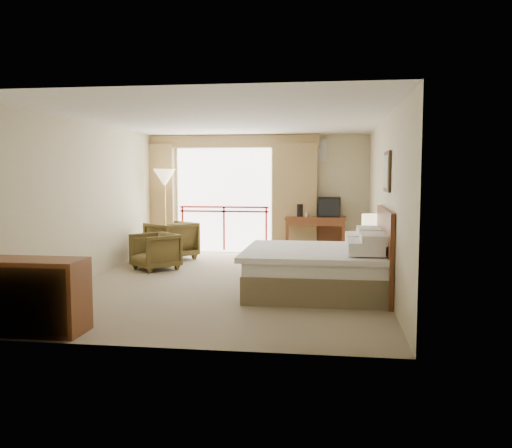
# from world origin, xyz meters

# --- Properties ---
(floor) EXTENTS (7.00, 7.00, 0.00)m
(floor) POSITION_xyz_m (0.00, 0.00, 0.00)
(floor) COLOR #827358
(floor) RESTS_ON ground
(ceiling) EXTENTS (7.00, 7.00, 0.00)m
(ceiling) POSITION_xyz_m (0.00, 0.00, 2.70)
(ceiling) COLOR white
(ceiling) RESTS_ON wall_back
(wall_back) EXTENTS (5.00, 0.00, 5.00)m
(wall_back) POSITION_xyz_m (0.00, 3.50, 1.35)
(wall_back) COLOR beige
(wall_back) RESTS_ON ground
(wall_front) EXTENTS (5.00, 0.00, 5.00)m
(wall_front) POSITION_xyz_m (0.00, -3.50, 1.35)
(wall_front) COLOR beige
(wall_front) RESTS_ON ground
(wall_left) EXTENTS (0.00, 7.00, 7.00)m
(wall_left) POSITION_xyz_m (-2.50, 0.00, 1.35)
(wall_left) COLOR beige
(wall_left) RESTS_ON ground
(wall_right) EXTENTS (0.00, 7.00, 7.00)m
(wall_right) POSITION_xyz_m (2.50, 0.00, 1.35)
(wall_right) COLOR beige
(wall_right) RESTS_ON ground
(balcony_door) EXTENTS (2.40, 0.00, 2.40)m
(balcony_door) POSITION_xyz_m (-0.80, 3.48, 1.20)
(balcony_door) COLOR white
(balcony_door) RESTS_ON wall_back
(balcony_railing) EXTENTS (2.09, 0.03, 1.02)m
(balcony_railing) POSITION_xyz_m (-0.80, 3.46, 0.81)
(balcony_railing) COLOR #A40F0E
(balcony_railing) RESTS_ON wall_back
(curtain_left) EXTENTS (1.00, 0.26, 2.50)m
(curtain_left) POSITION_xyz_m (-2.45, 3.35, 1.25)
(curtain_left) COLOR olive
(curtain_left) RESTS_ON wall_back
(curtain_right) EXTENTS (1.00, 0.26, 2.50)m
(curtain_right) POSITION_xyz_m (0.85, 3.35, 1.25)
(curtain_right) COLOR olive
(curtain_right) RESTS_ON wall_back
(valance) EXTENTS (4.40, 0.22, 0.28)m
(valance) POSITION_xyz_m (-0.80, 3.38, 2.55)
(valance) COLOR olive
(valance) RESTS_ON wall_back
(hvac_vent) EXTENTS (0.50, 0.04, 0.50)m
(hvac_vent) POSITION_xyz_m (1.30, 3.47, 2.35)
(hvac_vent) COLOR silver
(hvac_vent) RESTS_ON wall_back
(bed) EXTENTS (2.13, 2.06, 0.97)m
(bed) POSITION_xyz_m (1.50, -0.60, 0.38)
(bed) COLOR brown
(bed) RESTS_ON floor
(headboard) EXTENTS (0.06, 2.10, 1.30)m
(headboard) POSITION_xyz_m (2.46, -0.60, 0.65)
(headboard) COLOR #5A2913
(headboard) RESTS_ON wall_right
(framed_art) EXTENTS (0.04, 0.72, 0.60)m
(framed_art) POSITION_xyz_m (2.47, -0.60, 1.85)
(framed_art) COLOR black
(framed_art) RESTS_ON wall_right
(nightstand) EXTENTS (0.38, 0.46, 0.55)m
(nightstand) POSITION_xyz_m (2.35, 0.74, 0.27)
(nightstand) COLOR #5A2913
(nightstand) RESTS_ON floor
(table_lamp) EXTENTS (0.31, 0.31, 0.55)m
(table_lamp) POSITION_xyz_m (2.35, 0.79, 0.97)
(table_lamp) COLOR tan
(table_lamp) RESTS_ON nightstand
(phone) EXTENTS (0.20, 0.18, 0.07)m
(phone) POSITION_xyz_m (2.30, 0.59, 0.58)
(phone) COLOR black
(phone) RESTS_ON nightstand
(desk) EXTENTS (1.33, 0.64, 0.87)m
(desk) POSITION_xyz_m (1.32, 3.28, 0.68)
(desk) COLOR #5A2913
(desk) RESTS_ON floor
(tv) EXTENTS (0.48, 0.38, 0.44)m
(tv) POSITION_xyz_m (1.62, 3.21, 1.08)
(tv) COLOR black
(tv) RESTS_ON desk
(coffee_maker) EXTENTS (0.14, 0.14, 0.28)m
(coffee_maker) POSITION_xyz_m (0.97, 3.22, 1.00)
(coffee_maker) COLOR black
(coffee_maker) RESTS_ON desk
(cup) EXTENTS (0.08, 0.08, 0.10)m
(cup) POSITION_xyz_m (1.12, 3.17, 0.91)
(cup) COLOR white
(cup) RESTS_ON desk
(wastebasket) EXTENTS (0.31, 0.31, 0.33)m
(wastebasket) POSITION_xyz_m (0.99, 2.70, 0.17)
(wastebasket) COLOR black
(wastebasket) RESTS_ON floor
(armchair_far) EXTENTS (1.23, 1.23, 0.81)m
(armchair_far) POSITION_xyz_m (-1.70, 2.25, 0.00)
(armchair_far) COLOR #43361A
(armchair_far) RESTS_ON floor
(armchair_near) EXTENTS (1.07, 1.07, 0.70)m
(armchair_near) POSITION_xyz_m (-1.64, 0.99, 0.00)
(armchair_near) COLOR #43361A
(armchair_near) RESTS_ON floor
(side_table) EXTENTS (0.55, 0.55, 0.60)m
(side_table) POSITION_xyz_m (-1.95, 1.62, 0.41)
(side_table) COLOR black
(side_table) RESTS_ON floor
(book) EXTENTS (0.24, 0.25, 0.02)m
(book) POSITION_xyz_m (-1.95, 1.62, 0.61)
(book) COLOR white
(book) RESTS_ON side_table
(floor_lamp) EXTENTS (0.49, 0.49, 1.92)m
(floor_lamp) POSITION_xyz_m (-2.04, 2.92, 1.66)
(floor_lamp) COLOR tan
(floor_lamp) RESTS_ON floor
(dresser) EXTENTS (1.28, 0.54, 0.85)m
(dresser) POSITION_xyz_m (-1.75, -3.17, 0.43)
(dresser) COLOR #5A2913
(dresser) RESTS_ON floor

